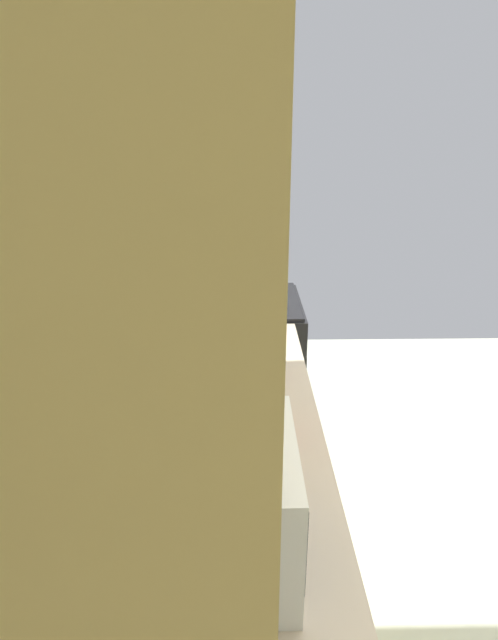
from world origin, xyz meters
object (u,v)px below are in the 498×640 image
(bowl, at_px, (258,367))
(kettle, at_px, (262,415))
(oven_range, at_px, (245,368))
(microwave, at_px, (230,501))

(bowl, distance_m, kettle, 0.48)
(oven_range, xyz_separation_m, kettle, (-1.40, -0.04, 0.52))
(oven_range, bearing_deg, microwave, 178.21)
(oven_range, distance_m, microwave, 2.04)
(oven_range, bearing_deg, kettle, -178.26)
(kettle, bearing_deg, oven_range, 1.74)
(oven_range, relative_size, bowl, 7.53)
(oven_range, distance_m, kettle, 1.50)
(microwave, height_order, kettle, microwave)
(microwave, relative_size, kettle, 2.44)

